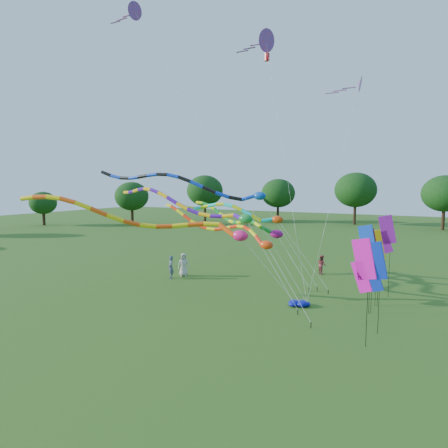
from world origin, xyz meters
The scene contains 22 objects.
ground centered at (0.00, 0.00, 0.00)m, with size 160.00×160.00×0.00m, color #285616.
tree_ring centered at (-3.44, 1.98, 5.51)m, with size 117.96×121.14×9.47m.
tube_kite_red centered at (-2.65, 3.54, 4.43)m, with size 11.85×4.28×6.32m.
tube_kite_orange centered at (-6.36, 1.11, 5.01)m, with size 16.09×6.04×7.23m.
tube_kite_purple centered at (-5.71, 4.04, 5.82)m, with size 15.36×3.35×7.62m.
tube_kite_blue centered at (-6.83, 6.07, 7.14)m, with size 16.94×2.44×8.90m.
tube_kite_cyan centered at (-4.04, 6.56, 5.37)m, with size 13.08×1.37×7.16m.
tube_kite_green centered at (-4.37, 10.08, 4.21)m, with size 12.07×5.37×6.22m.
delta_kite_high_a centered at (-1.79, 7.74, 16.96)m, with size 6.56×4.73×18.02m.
delta_kite_high_b centered at (-10.36, 4.32, 19.34)m, with size 15.14×1.40×23.01m.
delta_kite_high_c centered at (4.05, 10.08, 13.91)m, with size 2.79×6.69×15.02m.
banner_pole_red centered at (5.71, 4.75, 3.54)m, with size 1.16×0.21×4.80m.
banner_pole_green centered at (5.76, 6.20, 3.09)m, with size 1.16×0.16×4.35m.
banner_pole_violet centered at (6.31, 8.44, 4.06)m, with size 1.15×0.31×5.33m.
banner_pole_blue_b centered at (6.38, 1.83, 3.27)m, with size 1.14×0.38×4.53m.
banner_pole_orange centered at (5.91, 5.99, 3.35)m, with size 1.11×0.49×4.61m.
banner_pole_magenta_a centered at (6.07, 0.00, 3.64)m, with size 1.15×0.34×4.91m.
banner_pole_blue_a centered at (5.62, 4.65, 3.76)m, with size 1.14×0.40×5.03m.
blue_nylon_heap centered at (2.04, 4.16, 0.19)m, with size 1.04×1.12×0.43m.
person_a centered at (-8.24, 6.98, 0.91)m, with size 0.89×0.58×1.82m, color beige.
person_b centered at (-8.67, 5.87, 0.88)m, with size 0.64×0.42×1.76m, color #465062.
person_c centered at (1.23, 12.85, 0.77)m, with size 0.75×0.58×1.54m, color #983740.
Camera 1 is at (8.28, -17.14, 7.17)m, focal length 30.00 mm.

